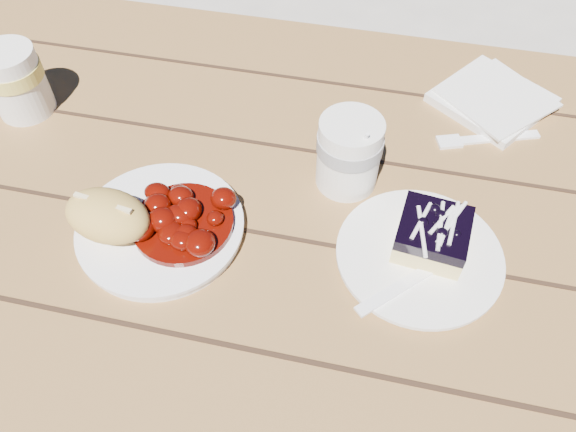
% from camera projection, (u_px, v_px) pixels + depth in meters
% --- Properties ---
extents(ground, '(60.00, 60.00, 0.00)m').
position_uv_depth(ground, '(412.00, 418.00, 1.32)').
color(ground, '#AFA89E').
rests_on(ground, ground).
extents(picnic_table, '(2.00, 1.55, 0.75)m').
position_uv_depth(picnic_table, '(478.00, 290.00, 0.86)').
color(picnic_table, brown).
rests_on(picnic_table, ground).
extents(main_plate, '(0.21, 0.21, 0.02)m').
position_uv_depth(main_plate, '(161.00, 229.00, 0.72)').
color(main_plate, white).
rests_on(main_plate, picnic_table).
extents(goulash_stew, '(0.13, 0.13, 0.04)m').
position_uv_depth(goulash_stew, '(181.00, 216.00, 0.70)').
color(goulash_stew, '#520902').
rests_on(goulash_stew, main_plate).
extents(bread_roll, '(0.12, 0.09, 0.06)m').
position_uv_depth(bread_roll, '(108.00, 216.00, 0.69)').
color(bread_roll, gold).
rests_on(bread_roll, main_plate).
extents(dessert_plate, '(0.20, 0.20, 0.01)m').
position_uv_depth(dessert_plate, '(419.00, 256.00, 0.70)').
color(dessert_plate, white).
rests_on(dessert_plate, picnic_table).
extents(blueberry_cake, '(0.09, 0.09, 0.05)m').
position_uv_depth(blueberry_cake, '(432.00, 234.00, 0.68)').
color(blueberry_cake, '#F3DC84').
rests_on(blueberry_cake, dessert_plate).
extents(fork_dessert, '(0.13, 0.13, 0.00)m').
position_uv_depth(fork_dessert, '(400.00, 287.00, 0.66)').
color(fork_dessert, white).
rests_on(fork_dessert, dessert_plate).
extents(coffee_cup, '(0.08, 0.08, 0.11)m').
position_uv_depth(coffee_cup, '(349.00, 153.00, 0.74)').
color(coffee_cup, white).
rests_on(coffee_cup, picnic_table).
extents(napkin_stack, '(0.21, 0.21, 0.01)m').
position_uv_depth(napkin_stack, '(492.00, 100.00, 0.88)').
color(napkin_stack, white).
rests_on(napkin_stack, picnic_table).
extents(fork_table, '(0.16, 0.08, 0.00)m').
position_uv_depth(fork_table, '(498.00, 137.00, 0.83)').
color(fork_table, white).
rests_on(fork_table, picnic_table).
extents(second_cup, '(0.08, 0.08, 0.11)m').
position_uv_depth(second_cup, '(16.00, 82.00, 0.84)').
color(second_cup, white).
rests_on(second_cup, picnic_table).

